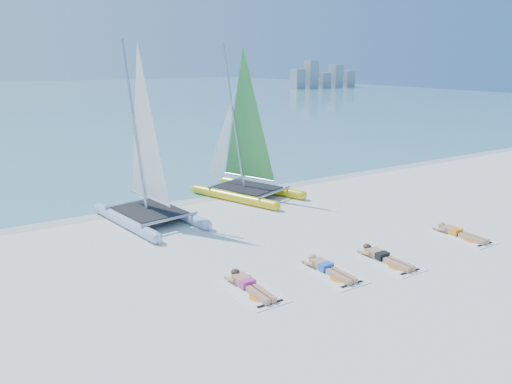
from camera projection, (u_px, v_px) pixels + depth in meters
ground at (262, 242)px, 15.03m from camera, size 140.00×140.00×0.00m
sea at (5, 100)px, 66.44m from camera, size 140.00×115.00×0.01m
wet_sand_strip at (186, 199)px, 19.52m from camera, size 140.00×1.40×0.01m
distant_skyline at (322, 77)px, 92.87m from camera, size 14.00×2.00×5.00m
catamaran_blue at (146, 167)px, 16.53m from camera, size 2.81×4.81×6.20m
catamaran_yellow at (239, 148)px, 19.73m from camera, size 3.56×4.95×6.12m
towel_a at (253, 291)px, 11.81m from camera, size 1.00×1.85×0.02m
sunbather_a at (248, 284)px, 11.94m from camera, size 0.37×1.73×0.26m
towel_b at (332, 274)px, 12.77m from camera, size 1.00×1.85×0.02m
sunbather_b at (327, 267)px, 12.90m from camera, size 0.37×1.73×0.26m
towel_c at (388, 262)px, 13.49m from camera, size 1.00×1.85×0.02m
sunbather_c at (383, 256)px, 13.61m from camera, size 0.37×1.73×0.26m
towel_d at (463, 237)px, 15.39m from camera, size 1.00×1.85×0.02m
sunbather_d at (458, 232)px, 15.52m from camera, size 0.37×1.73×0.26m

